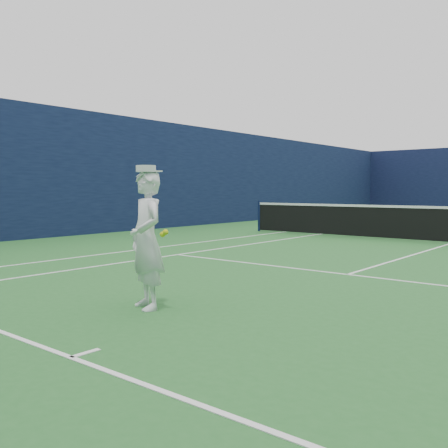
% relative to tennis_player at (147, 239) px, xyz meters
% --- Properties ---
extents(tennis_player, '(0.72, 0.68, 1.76)m').
position_rel_tennis_player_xyz_m(tennis_player, '(0.00, 0.00, 0.00)').
color(tennis_player, white).
rests_on(tennis_player, ground).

